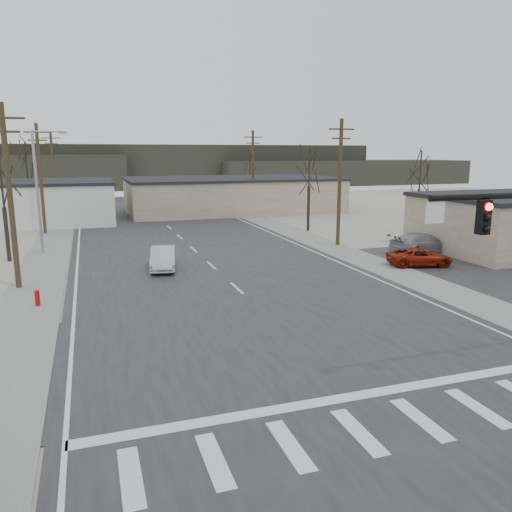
{
  "coord_description": "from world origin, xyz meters",
  "views": [
    {
      "loc": [
        -7.52,
        -17.7,
        7.45
      ],
      "look_at": [
        -0.11,
        4.33,
        2.6
      ],
      "focal_mm": 35.0,
      "sensor_mm": 36.0,
      "label": 1
    }
  ],
  "objects_px": {
    "car_parked_red": "(420,257)",
    "car_parked_silver": "(423,243)",
    "sedan_crossing": "(163,258)",
    "car_far_a": "(197,207)",
    "car_far_b": "(135,196)",
    "fire_hydrant": "(37,298)"
  },
  "relations": [
    {
      "from": "sedan_crossing",
      "to": "car_far_a",
      "type": "relative_size",
      "value": 0.95
    },
    {
      "from": "car_parked_red",
      "to": "car_parked_silver",
      "type": "bearing_deg",
      "value": -25.55
    },
    {
      "from": "car_far_a",
      "to": "car_parked_silver",
      "type": "xyz_separation_m",
      "value": [
        10.62,
        -30.31,
        0.09
      ]
    },
    {
      "from": "fire_hydrant",
      "to": "car_parked_red",
      "type": "relative_size",
      "value": 0.21
    },
    {
      "from": "car_parked_red",
      "to": "sedan_crossing",
      "type": "bearing_deg",
      "value": 87.93
    },
    {
      "from": "car_parked_red",
      "to": "car_parked_silver",
      "type": "height_order",
      "value": "car_parked_silver"
    },
    {
      "from": "sedan_crossing",
      "to": "car_parked_red",
      "type": "bearing_deg",
      "value": -5.81
    },
    {
      "from": "sedan_crossing",
      "to": "car_parked_red",
      "type": "xyz_separation_m",
      "value": [
        16.32,
        -4.48,
        -0.14
      ]
    },
    {
      "from": "car_far_a",
      "to": "car_parked_red",
      "type": "relative_size",
      "value": 1.09
    },
    {
      "from": "fire_hydrant",
      "to": "sedan_crossing",
      "type": "xyz_separation_m",
      "value": [
        7.01,
        6.0,
        0.31
      ]
    },
    {
      "from": "car_far_b",
      "to": "car_parked_red",
      "type": "bearing_deg",
      "value": -61.71
    },
    {
      "from": "fire_hydrant",
      "to": "car_far_a",
      "type": "relative_size",
      "value": 0.19
    },
    {
      "from": "car_parked_silver",
      "to": "car_parked_red",
      "type": "bearing_deg",
      "value": 135.89
    },
    {
      "from": "car_far_a",
      "to": "car_parked_red",
      "type": "height_order",
      "value": "car_far_a"
    },
    {
      "from": "car_far_b",
      "to": "fire_hydrant",
      "type": "bearing_deg",
      "value": -86.18
    },
    {
      "from": "sedan_crossing",
      "to": "car_parked_silver",
      "type": "distance_m",
      "value": 19.15
    },
    {
      "from": "sedan_crossing",
      "to": "car_parked_red",
      "type": "relative_size",
      "value": 1.03
    },
    {
      "from": "car_parked_silver",
      "to": "fire_hydrant",
      "type": "bearing_deg",
      "value": 95.54
    },
    {
      "from": "car_far_a",
      "to": "car_parked_red",
      "type": "distance_m",
      "value": 34.68
    },
    {
      "from": "car_parked_red",
      "to": "fire_hydrant",
      "type": "bearing_deg",
      "value": 107.0
    },
    {
      "from": "fire_hydrant",
      "to": "car_parked_red",
      "type": "xyz_separation_m",
      "value": [
        23.34,
        1.52,
        0.17
      ]
    },
    {
      "from": "car_parked_silver",
      "to": "sedan_crossing",
      "type": "bearing_deg",
      "value": 81.72
    }
  ]
}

